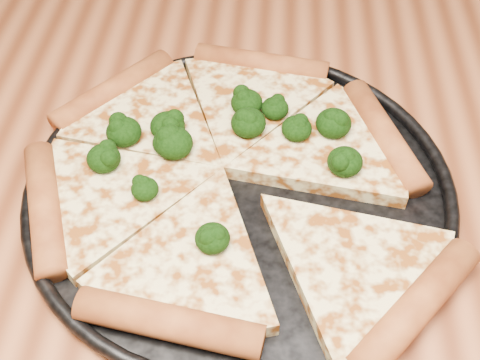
{
  "coord_description": "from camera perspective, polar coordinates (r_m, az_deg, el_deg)",
  "views": [
    {
      "loc": [
        -0.0,
        -0.31,
        1.17
      ],
      "look_at": [
        -0.03,
        0.05,
        0.77
      ],
      "focal_mm": 46.6,
      "sensor_mm": 36.0,
      "label": 1
    }
  ],
  "objects": [
    {
      "name": "dining_table",
      "position": [
        0.6,
        2.24,
        -10.77
      ],
      "size": [
        1.2,
        0.9,
        0.75
      ],
      "color": "#9A522F",
      "rests_on": "ground"
    },
    {
      "name": "pizza_pan",
      "position": [
        0.55,
        0.0,
        -0.57
      ],
      "size": [
        0.38,
        0.38,
        0.02
      ],
      "color": "black",
      "rests_on": "dining_table"
    },
    {
      "name": "pizza",
      "position": [
        0.55,
        -0.96,
        0.57
      ],
      "size": [
        0.39,
        0.37,
        0.03
      ],
      "rotation": [
        0.0,
        0.0,
        -0.17
      ],
      "color": "beige",
      "rests_on": "pizza_pan"
    },
    {
      "name": "broccoli_florets",
      "position": [
        0.56,
        -1.78,
        3.74
      ],
      "size": [
        0.24,
        0.19,
        0.03
      ],
      "color": "black",
      "rests_on": "pizza"
    }
  ]
}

